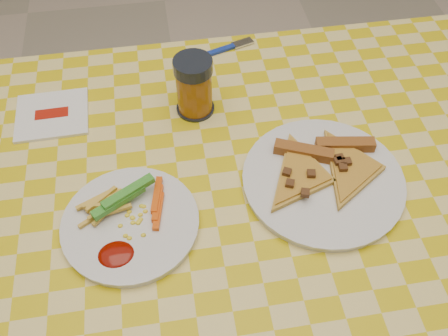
{
  "coord_description": "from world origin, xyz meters",
  "views": [
    {
      "loc": [
        -0.06,
        -0.45,
        1.43
      ],
      "look_at": [
        0.03,
        0.06,
        0.78
      ],
      "focal_mm": 40.0,
      "sensor_mm": 36.0,
      "label": 1
    }
  ],
  "objects_px": {
    "plate_left": "(131,224)",
    "drink_glass": "(194,87)",
    "table": "(215,232)",
    "plate_right": "(323,181)"
  },
  "relations": [
    {
      "from": "plate_left",
      "to": "drink_glass",
      "type": "height_order",
      "value": "drink_glass"
    },
    {
      "from": "table",
      "to": "plate_left",
      "type": "relative_size",
      "value": 6.08
    },
    {
      "from": "plate_left",
      "to": "plate_right",
      "type": "bearing_deg",
      "value": 6.13
    },
    {
      "from": "table",
      "to": "plate_right",
      "type": "bearing_deg",
      "value": 6.44
    },
    {
      "from": "table",
      "to": "plate_right",
      "type": "xyz_separation_m",
      "value": [
        0.19,
        0.02,
        0.08
      ]
    },
    {
      "from": "drink_glass",
      "to": "table",
      "type": "bearing_deg",
      "value": -89.48
    },
    {
      "from": "plate_left",
      "to": "plate_right",
      "type": "height_order",
      "value": "same"
    },
    {
      "from": "plate_left",
      "to": "drink_glass",
      "type": "distance_m",
      "value": 0.28
    },
    {
      "from": "table",
      "to": "plate_right",
      "type": "distance_m",
      "value": 0.2
    },
    {
      "from": "plate_right",
      "to": "drink_glass",
      "type": "relative_size",
      "value": 2.28
    }
  ]
}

